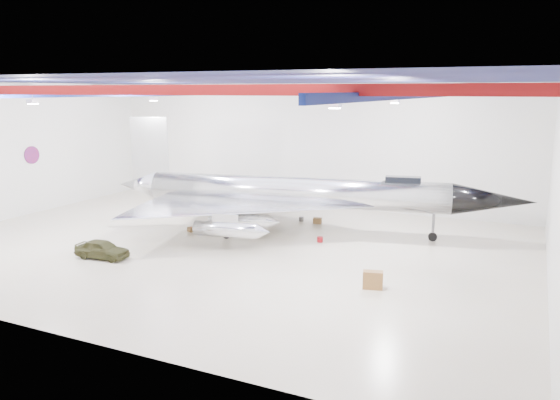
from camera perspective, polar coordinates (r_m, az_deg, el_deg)
The scene contains 17 objects.
floor at distance 37.55m, azimuth -5.99°, elevation -4.73°, with size 40.00×40.00×0.00m, color beige.
wall_back at distance 49.76m, azimuth 2.85°, elevation 5.73°, with size 40.00×40.00×0.00m, color silver.
wall_left at distance 49.78m, azimuth -26.34°, elevation 4.57°, with size 30.00×30.00×0.00m, color silver.
wall_right at distance 31.23m, azimuth 27.05°, elevation 1.14°, with size 30.00×30.00×0.00m, color silver.
ceiling at distance 36.10m, azimuth -6.36°, elevation 12.29°, with size 40.00×40.00×0.00m, color #0A0F38.
ceiling_structure at distance 36.09m, azimuth -6.34°, elevation 11.22°, with size 39.50×29.50×1.08m.
wall_roundel at distance 51.04m, azimuth -24.50°, elevation 4.30°, with size 1.50×1.50×0.10m, color #B21414.
jet_aircraft at distance 40.07m, azimuth 1.50°, elevation 0.40°, with size 30.58×20.69×8.40m.
jeep at distance 36.15m, azimuth -18.09°, elevation -4.90°, with size 1.41×3.52×1.20m, color #38381C.
desk at distance 29.71m, azimuth 9.68°, elevation -8.24°, with size 1.06×0.53×0.97m, color brown.
crate_ply at distance 41.40m, azimuth -9.29°, elevation -3.06°, with size 0.48×0.38×0.33m, color olive.
toolbox_red at distance 42.95m, azimuth -2.44°, elevation -2.38°, with size 0.50×0.40×0.35m, color maroon.
engine_drum at distance 39.92m, azimuth -2.97°, elevation -3.43°, with size 0.42×0.42×0.38m, color #59595B.
parts_bin at distance 43.46m, azimuth 3.93°, elevation -2.17°, with size 0.64×0.51×0.45m, color olive.
tool_chest at distance 38.19m, azimuth 4.20°, elevation -4.13°, with size 0.42×0.42×0.38m, color maroon.
oil_barrel at distance 42.17m, azimuth -2.46°, elevation -2.58°, with size 0.62×0.49×0.43m, color olive.
spares_box at distance 44.16m, azimuth 2.23°, elevation -1.99°, with size 0.40×0.40×0.36m, color #59595B.
Camera 1 is at (18.78, -30.83, 10.37)m, focal length 35.00 mm.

